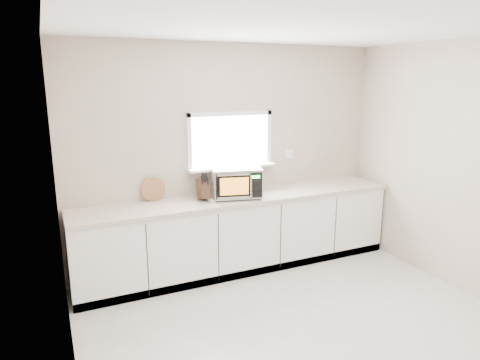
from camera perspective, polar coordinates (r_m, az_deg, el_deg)
ground at (r=4.13m, az=10.51°, el=-20.40°), size 4.00×4.00×0.00m
back_wall at (r=5.27m, az=-1.36°, el=3.29°), size 4.00×0.17×2.70m
cabinets at (r=5.25m, az=-0.02°, el=-7.19°), size 3.92×0.60×0.88m
countertop at (r=5.10m, az=0.02°, el=-2.38°), size 3.92×0.64×0.04m
microwave at (r=5.03m, az=-0.55°, el=-0.18°), size 0.64×0.55×0.36m
knife_block at (r=4.92m, az=-4.92°, el=-1.07°), size 0.11×0.23×0.33m
cutting_board at (r=4.99m, az=-11.51°, el=-1.18°), size 0.27×0.07×0.27m
coffee_grinder at (r=5.13m, az=2.04°, el=-0.79°), size 0.14×0.14×0.23m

